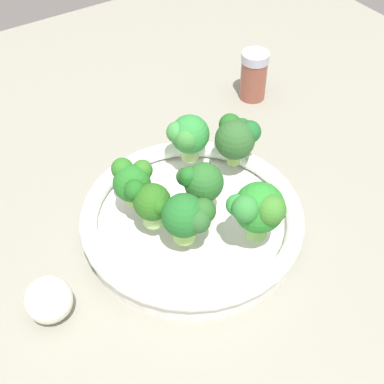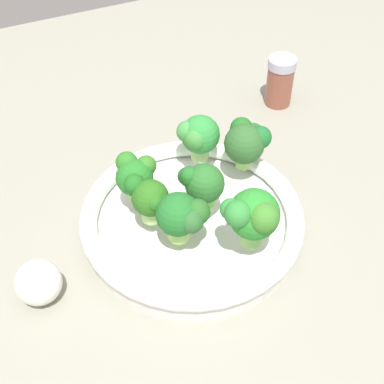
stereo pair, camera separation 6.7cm
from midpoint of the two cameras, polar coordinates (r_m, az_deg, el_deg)
name	(u,v)px [view 2 (the right image)]	position (r cm, az deg, el deg)	size (l,w,h in cm)	color
ground_plane	(201,229)	(73.65, 3.54, -4.00)	(130.00, 130.00, 2.50)	gray
bowl	(192,220)	(70.18, 2.72, -3.04)	(28.69, 28.69, 4.11)	white
broccoli_floret_0	(147,195)	(65.36, -1.89, -0.49)	(4.84, 5.86, 5.97)	#9FCC72
broccoli_floret_1	(253,215)	(62.07, 9.45, -2.59)	(6.89, 6.62, 7.88)	#82C35B
broccoli_floret_2	(247,141)	(72.75, 8.37, 5.21)	(6.31, 6.16, 6.69)	#88B651
broccoli_floret_3	(200,184)	(66.49, 3.66, 0.71)	(5.11, 5.17, 6.33)	#86CF5D
broccoli_floret_4	(135,175)	(68.13, -3.25, 1.70)	(5.52, 5.56, 5.94)	#8BBC59
broccoli_floret_5	(198,136)	(73.12, 3.26, 5.78)	(5.79, 5.32, 6.74)	#A1C772
broccoli_floret_6	(182,216)	(62.69, 2.01, -2.68)	(6.13, 5.89, 6.49)	#95C659
garlic_bulb	(38,282)	(64.72, -12.97, -9.38)	(5.44, 5.44, 5.44)	white
pepper_shaker	(280,81)	(92.42, 11.29, 11.26)	(4.58, 4.58, 8.43)	brown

